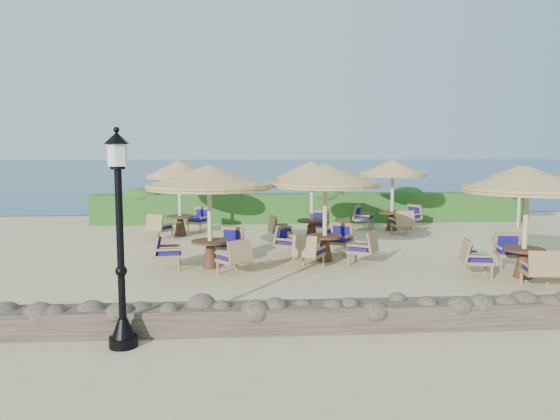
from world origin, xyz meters
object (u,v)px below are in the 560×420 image
object	(u,v)px
cafe_set_1	(325,193)
cafe_set_4	(312,187)
cafe_set_2	(527,199)
cafe_set_0	(209,191)
lamp_post	(120,248)
extra_parasol	(521,171)
cafe_set_3	(179,182)
cafe_set_5	(393,181)

from	to	relation	value
cafe_set_1	cafe_set_4	world-z (taller)	same
cafe_set_2	cafe_set_4	distance (m)	6.99
cafe_set_0	cafe_set_2	size ratio (longest dim) A/B	1.07
lamp_post	cafe_set_0	bearing A→B (deg)	79.50
extra_parasol	cafe_set_1	distance (m)	10.29
extra_parasol	cafe_set_3	world-z (taller)	cafe_set_3
lamp_post	cafe_set_1	size ratio (longest dim) A/B	1.12
lamp_post	cafe_set_3	world-z (taller)	lamp_post
extra_parasol	lamp_post	bearing A→B (deg)	-136.40
lamp_post	cafe_set_4	size ratio (longest dim) A/B	1.21
cafe_set_1	lamp_post	bearing A→B (deg)	-123.51
cafe_set_0	cafe_set_2	xyz separation A→B (m)	(7.49, -1.63, -0.12)
cafe_set_1	extra_parasol	bearing A→B (deg)	34.33
lamp_post	cafe_set_2	bearing A→B (deg)	24.84
extra_parasol	cafe_set_2	distance (m)	9.03
cafe_set_2	cafe_set_3	size ratio (longest dim) A/B	1.10
cafe_set_1	cafe_set_3	world-z (taller)	same
cafe_set_5	lamp_post	bearing A→B (deg)	-122.92
lamp_post	cafe_set_2	world-z (taller)	lamp_post
cafe_set_0	cafe_set_4	size ratio (longest dim) A/B	1.18
cafe_set_0	extra_parasol	bearing A→B (deg)	29.05
cafe_set_1	cafe_set_4	distance (m)	3.21
cafe_set_1	cafe_set_3	xyz separation A→B (m)	(-4.41, 4.64, 0.02)
cafe_set_0	cafe_set_4	bearing A→B (deg)	50.80
extra_parasol	cafe_set_3	bearing A→B (deg)	-174.85
cafe_set_4	cafe_set_5	bearing A→B (deg)	32.46
extra_parasol	cafe_set_3	distance (m)	12.96
cafe_set_3	cafe_set_4	world-z (taller)	same
lamp_post	extra_parasol	xyz separation A→B (m)	(12.60, 12.00, 0.62)
lamp_post	cafe_set_5	size ratio (longest dim) A/B	1.20
cafe_set_1	cafe_set_2	distance (m)	4.96
extra_parasol	cafe_set_4	xyz separation A→B (m)	(-8.44, -2.59, -0.38)
cafe_set_1	cafe_set_2	bearing A→B (deg)	-27.01
cafe_set_0	cafe_set_1	size ratio (longest dim) A/B	1.09
cafe_set_3	cafe_set_4	xyz separation A→B (m)	(4.46, -1.43, -0.10)
lamp_post	extra_parasol	world-z (taller)	lamp_post
cafe_set_3	cafe_set_4	distance (m)	4.69
cafe_set_4	cafe_set_0	bearing A→B (deg)	-129.20
extra_parasol	cafe_set_1	xyz separation A→B (m)	(-8.50, -5.80, -0.31)
extra_parasol	cafe_set_4	size ratio (longest dim) A/B	0.88
cafe_set_0	cafe_set_4	xyz separation A→B (m)	(3.13, 3.83, -0.21)
cafe_set_4	cafe_set_5	size ratio (longest dim) A/B	0.99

